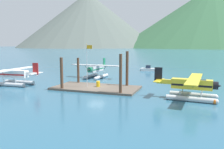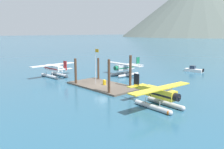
{
  "view_description": "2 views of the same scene",
  "coord_description": "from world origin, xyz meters",
  "px_view_note": "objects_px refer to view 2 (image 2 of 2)",
  "views": [
    {
      "loc": [
        13.81,
        -31.66,
        6.77
      ],
      "look_at": [
        2.1,
        1.42,
        2.14
      ],
      "focal_mm": 36.48,
      "sensor_mm": 36.0,
      "label": 1
    },
    {
      "loc": [
        30.97,
        -26.66,
        9.65
      ],
      "look_at": [
        0.83,
        1.54,
        2.1
      ],
      "focal_mm": 37.48,
      "sensor_mm": 36.0,
      "label": 2
    }
  ],
  "objects_px": {
    "seaplane_yellow_stbd_aft": "(159,96)",
    "flagpole": "(96,62)",
    "seaplane_silver_bow_left": "(125,69)",
    "fuel_drum": "(104,82)",
    "mooring_buoy": "(169,113)",
    "seaplane_white_port_aft": "(54,70)",
    "boat_white_open_north": "(193,70)"
  },
  "relations": [
    {
      "from": "seaplane_yellow_stbd_aft",
      "to": "flagpole",
      "type": "bearing_deg",
      "value": 173.15
    },
    {
      "from": "seaplane_yellow_stbd_aft",
      "to": "seaplane_silver_bow_left",
      "type": "xyz_separation_m",
      "value": [
        -18.54,
        12.93,
        0.0
      ]
    },
    {
      "from": "fuel_drum",
      "to": "seaplane_silver_bow_left",
      "type": "distance_m",
      "value": 11.46
    },
    {
      "from": "flagpole",
      "to": "mooring_buoy",
      "type": "relative_size",
      "value": 10.71
    },
    {
      "from": "fuel_drum",
      "to": "seaplane_yellow_stbd_aft",
      "type": "height_order",
      "value": "seaplane_yellow_stbd_aft"
    },
    {
      "from": "fuel_drum",
      "to": "seaplane_white_port_aft",
      "type": "xyz_separation_m",
      "value": [
        -14.4,
        -1.9,
        0.84
      ]
    },
    {
      "from": "seaplane_white_port_aft",
      "to": "seaplane_yellow_stbd_aft",
      "type": "bearing_deg",
      "value": -1.43
    },
    {
      "from": "seaplane_white_port_aft",
      "to": "boat_white_open_north",
      "type": "bearing_deg",
      "value": 58.21
    },
    {
      "from": "seaplane_silver_bow_left",
      "to": "boat_white_open_north",
      "type": "xyz_separation_m",
      "value": [
        7.95,
        15.97,
        -1.09
      ]
    },
    {
      "from": "fuel_drum",
      "to": "boat_white_open_north",
      "type": "bearing_deg",
      "value": 83.33
    },
    {
      "from": "seaplane_silver_bow_left",
      "to": "seaplane_white_port_aft",
      "type": "xyz_separation_m",
      "value": [
        -9.53,
        -12.23,
        0.0
      ]
    },
    {
      "from": "flagpole",
      "to": "mooring_buoy",
      "type": "height_order",
      "value": "flagpole"
    },
    {
      "from": "seaplane_yellow_stbd_aft",
      "to": "seaplane_silver_bow_left",
      "type": "distance_m",
      "value": 22.61
    },
    {
      "from": "seaplane_yellow_stbd_aft",
      "to": "seaplane_silver_bow_left",
      "type": "bearing_deg",
      "value": 145.1
    },
    {
      "from": "fuel_drum",
      "to": "seaplane_silver_bow_left",
      "type": "height_order",
      "value": "seaplane_silver_bow_left"
    },
    {
      "from": "mooring_buoy",
      "to": "seaplane_yellow_stbd_aft",
      "type": "bearing_deg",
      "value": 149.36
    },
    {
      "from": "flagpole",
      "to": "seaplane_yellow_stbd_aft",
      "type": "bearing_deg",
      "value": -6.85
    },
    {
      "from": "flagpole",
      "to": "seaplane_silver_bow_left",
      "type": "bearing_deg",
      "value": 107.48
    },
    {
      "from": "seaplane_white_port_aft",
      "to": "fuel_drum",
      "type": "bearing_deg",
      "value": 7.51
    },
    {
      "from": "boat_white_open_north",
      "to": "mooring_buoy",
      "type": "bearing_deg",
      "value": -66.66
    },
    {
      "from": "flagpole",
      "to": "seaplane_yellow_stbd_aft",
      "type": "distance_m",
      "value": 15.4
    },
    {
      "from": "seaplane_silver_bow_left",
      "to": "boat_white_open_north",
      "type": "bearing_deg",
      "value": 63.53
    },
    {
      "from": "fuel_drum",
      "to": "seaplane_yellow_stbd_aft",
      "type": "xyz_separation_m",
      "value": [
        13.67,
        -2.6,
        0.84
      ]
    },
    {
      "from": "flagpole",
      "to": "seaplane_white_port_aft",
      "type": "bearing_deg",
      "value": -175.16
    },
    {
      "from": "boat_white_open_north",
      "to": "seaplane_yellow_stbd_aft",
      "type": "bearing_deg",
      "value": -69.88
    },
    {
      "from": "mooring_buoy",
      "to": "seaplane_white_port_aft",
      "type": "bearing_deg",
      "value": 175.88
    },
    {
      "from": "seaplane_white_port_aft",
      "to": "boat_white_open_north",
      "type": "distance_m",
      "value": 33.2
    },
    {
      "from": "flagpole",
      "to": "seaplane_white_port_aft",
      "type": "xyz_separation_m",
      "value": [
        -13.03,
        -1.1,
        -2.76
      ]
    },
    {
      "from": "mooring_buoy",
      "to": "seaplane_yellow_stbd_aft",
      "type": "xyz_separation_m",
      "value": [
        -2.53,
        1.5,
        1.27
      ]
    },
    {
      "from": "fuel_drum",
      "to": "seaplane_yellow_stbd_aft",
      "type": "relative_size",
      "value": 0.08
    },
    {
      "from": "seaplane_yellow_stbd_aft",
      "to": "seaplane_silver_bow_left",
      "type": "relative_size",
      "value": 1.0
    },
    {
      "from": "seaplane_silver_bow_left",
      "to": "boat_white_open_north",
      "type": "distance_m",
      "value": 17.87
    }
  ]
}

